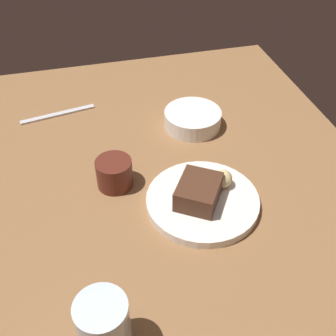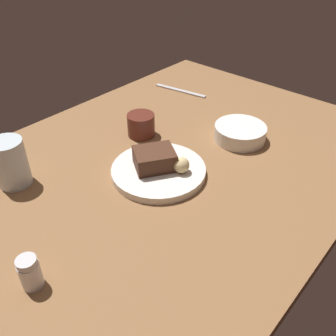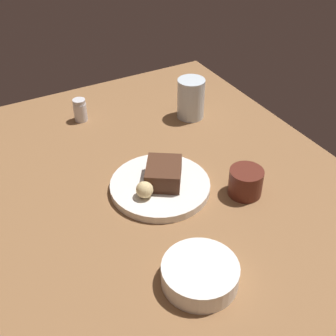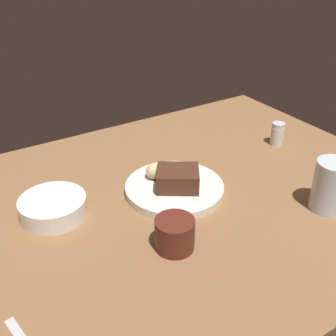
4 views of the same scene
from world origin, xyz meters
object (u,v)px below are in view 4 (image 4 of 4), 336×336
(water_glass, at_px, (331,186))
(side_bowl, at_px, (53,207))
(salt_shaker, at_px, (277,134))
(chocolate_cake_slice, at_px, (178,178))
(bread_roll, at_px, (154,171))
(coffee_cup, at_px, (175,234))
(dessert_plate, at_px, (174,188))

(water_glass, relative_size, side_bowl, 0.81)
(salt_shaker, xyz_separation_m, side_bowl, (-0.63, 0.01, -0.01))
(chocolate_cake_slice, distance_m, bread_roll, 0.07)
(chocolate_cake_slice, distance_m, coffee_cup, 0.18)
(chocolate_cake_slice, bearing_deg, salt_shaker, 9.53)
(dessert_plate, height_order, chocolate_cake_slice, chocolate_cake_slice)
(dessert_plate, relative_size, water_glass, 2.01)
(dessert_plate, distance_m, salt_shaker, 0.38)
(dessert_plate, xyz_separation_m, bread_roll, (-0.02, 0.05, 0.03))
(chocolate_cake_slice, xyz_separation_m, side_bowl, (-0.26, 0.07, -0.02))
(chocolate_cake_slice, distance_m, side_bowl, 0.27)
(water_glass, height_order, coffee_cup, water_glass)
(side_bowl, bearing_deg, salt_shaker, -0.68)
(chocolate_cake_slice, relative_size, coffee_cup, 1.23)
(dessert_plate, xyz_separation_m, chocolate_cake_slice, (0.00, -0.01, 0.03))
(dessert_plate, relative_size, salt_shaker, 3.53)
(dessert_plate, distance_m, water_glass, 0.34)
(bread_roll, distance_m, salt_shaker, 0.40)
(bread_roll, height_order, coffee_cup, coffee_cup)
(side_bowl, bearing_deg, water_glass, -29.45)
(dessert_plate, distance_m, bread_roll, 0.06)
(side_bowl, bearing_deg, chocolate_cake_slice, -14.75)
(dessert_plate, height_order, side_bowl, side_bowl)
(chocolate_cake_slice, xyz_separation_m, salt_shaker, (0.37, 0.06, -0.01))
(dessert_plate, relative_size, bread_roll, 6.00)
(bread_roll, distance_m, coffee_cup, 0.22)
(chocolate_cake_slice, xyz_separation_m, water_glass, (0.24, -0.22, 0.02))
(chocolate_cake_slice, height_order, water_glass, water_glass)
(bread_roll, distance_m, side_bowl, 0.24)
(dessert_plate, bearing_deg, coffee_cup, -122.72)
(water_glass, bearing_deg, chocolate_cake_slice, 138.18)
(dessert_plate, relative_size, chocolate_cake_slice, 2.43)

